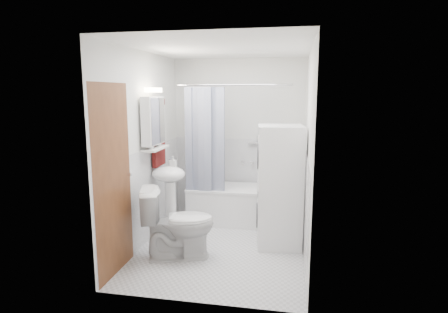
% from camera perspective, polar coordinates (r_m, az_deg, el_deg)
% --- Properties ---
extents(floor, '(2.60, 2.60, 0.00)m').
position_cam_1_polar(floor, '(4.82, -0.19, -13.48)').
color(floor, silver).
rests_on(floor, ground).
extents(room_walls, '(2.60, 2.60, 2.60)m').
position_cam_1_polar(room_walls, '(4.45, -0.20, 4.40)').
color(room_walls, silver).
rests_on(room_walls, ground).
extents(wainscot, '(1.98, 2.58, 2.58)m').
position_cam_1_polar(wainscot, '(4.89, 0.46, -5.67)').
color(wainscot, white).
rests_on(wainscot, ground).
extents(door, '(0.05, 2.00, 2.00)m').
position_cam_1_polar(door, '(4.29, -14.18, -2.67)').
color(door, brown).
rests_on(door, ground).
extents(bathtub, '(1.38, 0.66, 0.53)m').
position_cam_1_polar(bathtub, '(5.57, 1.85, -7.06)').
color(bathtub, white).
rests_on(bathtub, ground).
extents(tub_spout, '(0.04, 0.12, 0.04)m').
position_cam_1_polar(tub_spout, '(5.73, 4.36, -0.85)').
color(tub_spout, silver).
rests_on(tub_spout, room_walls).
extents(curtain_rod, '(1.56, 0.02, 0.02)m').
position_cam_1_polar(curtain_rod, '(5.07, 1.48, 10.86)').
color(curtain_rod, silver).
rests_on(curtain_rod, room_walls).
extents(shower_curtain, '(0.55, 0.02, 1.45)m').
position_cam_1_polar(shower_curtain, '(5.19, -3.00, 2.52)').
color(shower_curtain, '#15214B').
rests_on(shower_curtain, curtain_rod).
extents(sink, '(0.44, 0.37, 1.04)m').
position_cam_1_polar(sink, '(4.97, -8.34, -4.31)').
color(sink, white).
rests_on(sink, ground).
extents(medicine_cabinet, '(0.13, 0.50, 0.71)m').
position_cam_1_polar(medicine_cabinet, '(4.79, -10.71, 5.56)').
color(medicine_cabinet, white).
rests_on(medicine_cabinet, room_walls).
extents(shelf, '(0.18, 0.54, 0.02)m').
position_cam_1_polar(shelf, '(4.82, -10.41, 1.23)').
color(shelf, silver).
rests_on(shelf, room_walls).
extents(shower_caddy, '(0.22, 0.06, 0.02)m').
position_cam_1_polar(shower_caddy, '(5.67, 4.89, 2.10)').
color(shower_caddy, silver).
rests_on(shower_caddy, room_walls).
extents(towel, '(0.07, 0.37, 0.90)m').
position_cam_1_polar(towel, '(5.05, -9.98, 3.74)').
color(towel, '#5C1213').
rests_on(towel, room_walls).
extents(washer_dryer, '(0.60, 0.59, 1.51)m').
position_cam_1_polar(washer_dryer, '(4.68, 8.43, -4.54)').
color(washer_dryer, white).
rests_on(washer_dryer, ground).
extents(toilet, '(0.94, 0.69, 0.82)m').
position_cam_1_polar(toilet, '(4.42, -7.01, -10.07)').
color(toilet, white).
rests_on(toilet, ground).
extents(soap_pump, '(0.08, 0.17, 0.08)m').
position_cam_1_polar(soap_pump, '(4.94, -7.75, -1.44)').
color(soap_pump, gray).
rests_on(soap_pump, sink).
extents(shelf_bottle, '(0.07, 0.18, 0.07)m').
position_cam_1_polar(shelf_bottle, '(4.68, -11.08, 1.54)').
color(shelf_bottle, gray).
rests_on(shelf_bottle, shelf).
extents(shelf_cup, '(0.10, 0.09, 0.10)m').
position_cam_1_polar(shelf_cup, '(4.93, -9.94, 2.16)').
color(shelf_cup, gray).
rests_on(shelf_cup, shelf).
extents(shampoo_a, '(0.13, 0.17, 0.13)m').
position_cam_1_polar(shampoo_a, '(5.65, 5.67, 2.84)').
color(shampoo_a, gray).
rests_on(shampoo_a, shower_caddy).
extents(shampoo_b, '(0.08, 0.21, 0.08)m').
position_cam_1_polar(shampoo_b, '(5.65, 6.88, 2.55)').
color(shampoo_b, navy).
rests_on(shampoo_b, shower_caddy).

